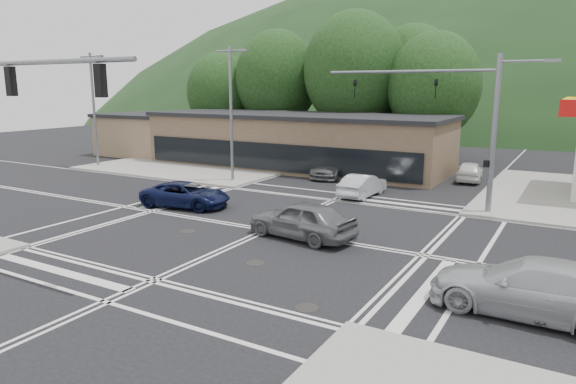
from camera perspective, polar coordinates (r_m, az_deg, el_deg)
The scene contains 19 objects.
ground at distance 23.47m, azimuth -2.32°, elevation -4.24°, with size 120.00×120.00×0.00m, color black.
sidewalk_nw at distance 43.99m, azimuth -8.42°, elevation 3.24°, with size 16.00×16.00×0.15m, color gray.
commercial_row at distance 41.52m, azimuth 0.88°, elevation 5.55°, with size 24.00×8.00×4.00m, color brown.
commercial_nw at distance 51.23m, azimuth -15.04°, elevation 6.09°, with size 8.00×7.00×3.60m, color #846B4F.
hill_north at distance 109.91m, azimuth 23.86°, elevation 7.34°, with size 252.00×126.00×140.00m, color #1B3417.
tree_n_a at distance 50.35m, azimuth -1.23°, elevation 12.48°, with size 8.00×8.00×11.75m.
tree_n_b at distance 46.72m, azimuth 7.41°, elevation 13.25°, with size 9.00×9.00×12.98m.
tree_n_c at distance 44.46m, azimuth 15.88°, elevation 11.32°, with size 7.60×7.60×10.87m.
tree_n_d at distance 52.91m, azimuth -7.47°, elevation 10.94°, with size 6.80×6.80×9.76m.
tree_n_e at distance 49.13m, azimuth 13.65°, elevation 12.19°, with size 8.40×8.40×11.98m.
streetlight_nw at distance 34.80m, azimuth -6.27°, elevation 9.33°, with size 2.50×0.25×9.00m.
streetlight_w at distance 44.14m, azimuth -20.75°, elevation 9.14°, with size 2.50×0.25×9.00m.
signal_mast_ne at distance 27.77m, azimuth 19.49°, elevation 8.21°, with size 11.65×0.30×8.00m.
car_blue_west at distance 28.33m, azimuth -11.29°, elevation -0.29°, with size 2.24×4.85×1.35m, color #0C1235.
car_grey_center at distance 22.05m, azimuth 1.56°, elevation -3.07°, with size 1.95×4.84×1.65m, color slate.
car_silver_east at distance 16.38m, azimuth 25.52°, elevation -9.56°, with size 2.31×5.67×1.65m, color #B0B2B7.
car_queue_a at distance 30.72m, azimuth 8.28°, elevation 0.75°, with size 1.43×4.09×1.35m, color silver.
car_queue_b at distance 37.50m, azimuth 19.53°, elevation 2.19°, with size 1.62×4.03×1.37m, color white.
car_northbound at distance 37.13m, azimuth 5.08°, elevation 2.79°, with size 2.04×5.02×1.46m, color #595C5E.
Camera 1 is at (12.11, -19.05, 6.44)m, focal length 32.00 mm.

